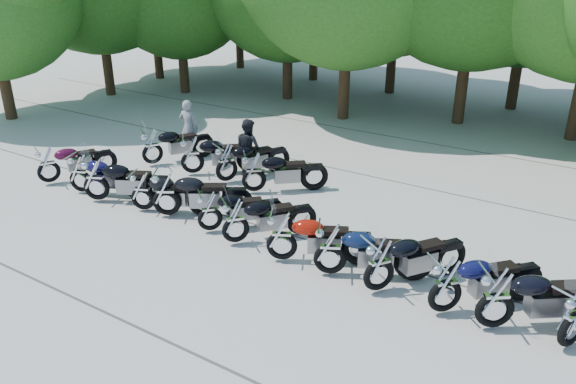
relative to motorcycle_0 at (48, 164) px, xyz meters
The scene contains 20 objects.
ground 7.54m from the motorcycle_0, ahead, with size 90.00×90.00×0.00m, color #A29C92.
motorcycle_0 is the anchor object (origin of this frame).
motorcycle_1 1.36m from the motorcycle_0, ahead, with size 0.69×2.27×1.28m, color #0F0D3A, non-canonical shape.
motorcycle_2 2.18m from the motorcycle_0, ahead, with size 0.75×2.46×1.39m, color black, non-canonical shape.
motorcycle_3 3.67m from the motorcycle_0, ahead, with size 0.66×2.17×1.23m, color black, non-canonical shape.
motorcycle_4 4.43m from the motorcycle_0, ahead, with size 0.75×2.45×1.39m, color black, non-canonical shape.
motorcycle_5 5.87m from the motorcycle_0, ahead, with size 0.63×2.07×1.17m, color black, non-canonical shape.
motorcycle_6 6.76m from the motorcycle_0, ahead, with size 0.68×2.23×1.26m, color black, non-canonical shape.
motorcycle_7 8.08m from the motorcycle_0, ahead, with size 0.71×2.32×1.31m, color #931105, non-canonical shape.
motorcycle_8 9.23m from the motorcycle_0, ahead, with size 0.72×2.36×1.33m, color #0B1734, non-canonical shape.
motorcycle_9 10.33m from the motorcycle_0, ahead, with size 0.72×2.36×1.34m, color black, non-canonical shape.
motorcycle_10 11.65m from the motorcycle_0, ahead, with size 0.71×2.35×1.33m, color #0C0D34, non-canonical shape.
motorcycle_11 12.54m from the motorcycle_0, ahead, with size 0.75×2.45×1.38m, color black, non-canonical shape.
motorcycle_12 13.75m from the motorcycle_0, ahead, with size 0.70×2.31×1.30m, color #9F0517, non-canonical shape.
motorcycle_14 3.06m from the motorcycle_0, 62.54° to the left, with size 0.70×2.31×1.31m, color black, non-canonical shape.
motorcycle_15 4.09m from the motorcycle_0, 42.57° to the left, with size 0.73×2.40×1.36m, color black, non-canonical shape.
motorcycle_16 5.11m from the motorcycle_0, 33.50° to the left, with size 0.72×2.37×1.34m, color black, non-canonical shape.
motorcycle_17 5.99m from the motorcycle_0, 25.97° to the left, with size 0.72×2.36×1.33m, color black, non-canonical shape.
rider_0 4.52m from the motorcycle_0, 69.06° to the left, with size 0.66×0.43×1.82m, color gray.
rider_1 5.76m from the motorcycle_0, 39.63° to the left, with size 0.85×0.66×1.74m, color black.
Camera 1 is at (6.40, -8.54, 6.22)m, focal length 35.00 mm.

